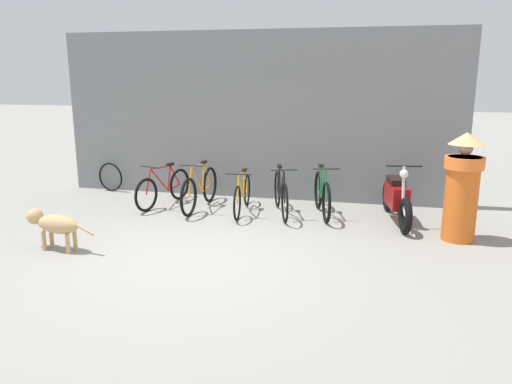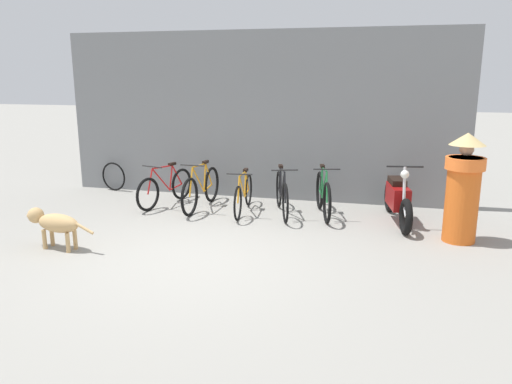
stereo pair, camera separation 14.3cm
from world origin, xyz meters
name	(u,v)px [view 2 (the right image)]	position (x,y,z in m)	size (l,w,h in m)	color
ground_plane	(194,257)	(0.00, 0.00, 0.00)	(60.00, 60.00, 0.00)	gray
shop_wall_back	(258,116)	(0.00, 3.67, 1.67)	(8.14, 0.20, 3.33)	slate
bicycle_0	(166,188)	(-1.57, 2.57, 0.34)	(0.55, 1.63, 0.83)	black
bicycle_1	(201,189)	(-0.80, 2.49, 0.37)	(0.46, 1.79, 0.91)	black
bicycle_2	(243,195)	(0.04, 2.42, 0.34)	(0.46, 1.67, 0.80)	black
bicycle_3	(282,194)	(0.75, 2.46, 0.37)	(0.62, 1.68, 0.90)	black
bicycle_4	(323,195)	(1.49, 2.57, 0.38)	(0.55, 1.63, 0.93)	black
motorcycle	(398,199)	(2.77, 2.46, 0.41)	(0.58, 1.95, 1.06)	black
stray_dog	(54,223)	(-2.09, -0.15, 0.39)	(1.19, 0.36, 0.59)	tan
person_in_robes	(463,187)	(3.67, 1.66, 0.85)	(0.81, 0.81, 1.66)	orange
spare_tire_left	(114,176)	(-3.18, 3.42, 0.31)	(0.62, 0.16, 0.63)	black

